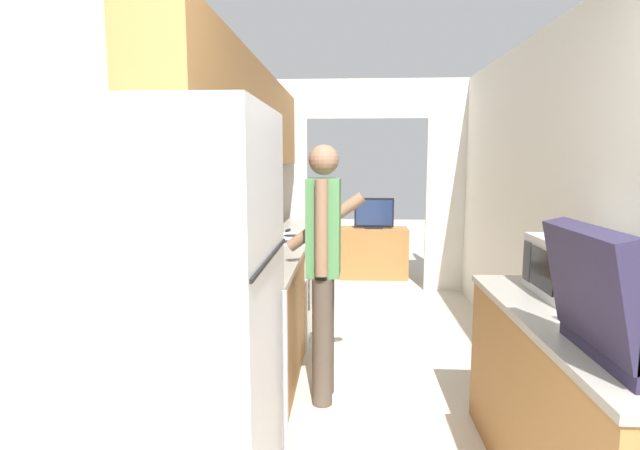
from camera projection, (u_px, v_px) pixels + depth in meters
name	position (u px, v px, depth m)	size (l,w,h in m)	color
wall_left	(217.00, 164.00, 3.38)	(0.38, 7.24, 2.50)	silver
wall_right	(593.00, 217.00, 2.85)	(0.06, 7.24, 2.50)	silver
wall_far_with_doorway	(366.00, 173.00, 5.91)	(2.72, 0.06, 2.50)	silver
counter_left	(265.00, 304.00, 3.93)	(0.62, 3.86, 0.88)	#9E6B38
counter_right	(584.00, 414.00, 2.24)	(0.62, 1.67, 0.88)	#9E6B38
refrigerator	(171.00, 365.00, 1.71)	(0.72, 0.70, 1.75)	#B7B7BC
range_oven	(276.00, 286.00, 4.47)	(0.66, 0.79, 1.02)	white
person	(324.00, 266.00, 3.21)	(0.53, 0.38, 1.67)	#4C4238
suitcase	(633.00, 320.00, 1.73)	(0.50, 0.57, 0.47)	#231E38
microwave	(576.00, 268.00, 2.53)	(0.38, 0.49, 0.30)	#B7B7BC
tv_cabinet	(373.00, 253.00, 6.66)	(0.90, 0.42, 0.67)	#9E6B38
television	(374.00, 214.00, 6.55)	(0.52, 0.16, 0.40)	black
knife	(288.00, 230.00, 4.89)	(0.06, 0.30, 0.02)	#B7B7BC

